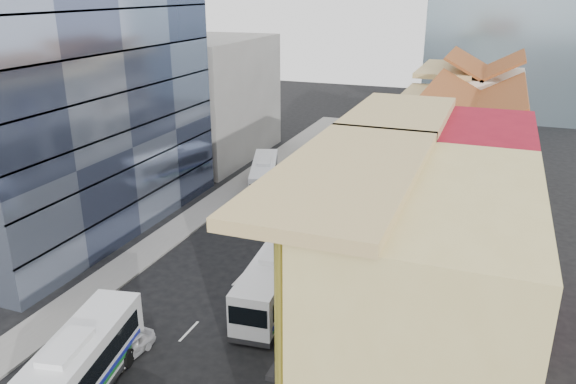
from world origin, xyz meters
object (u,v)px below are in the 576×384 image
at_px(sedan_left, 127,347).
at_px(bus_right, 276,276).
at_px(office_tower, 59,48).
at_px(bus_left_near, 71,375).
at_px(shophouse_tan, 427,317).
at_px(bus_left_far, 264,175).

bearing_deg(sedan_left, bus_right, 63.21).
distance_m(office_tower, bus_right, 25.11).
bearing_deg(bus_left_near, sedan_left, 77.83).
distance_m(bus_left_near, sedan_left, 4.39).
bearing_deg(sedan_left, office_tower, 142.21).
xyz_separation_m(bus_right, sedan_left, (-5.50, -8.59, -1.20)).
distance_m(shophouse_tan, bus_left_far, 34.03).
distance_m(bus_left_near, bus_right, 13.97).
xyz_separation_m(bus_left_near, bus_right, (5.57, 12.81, -0.01)).
bearing_deg(office_tower, shophouse_tan, -24.30).
xyz_separation_m(bus_left_near, bus_left_far, (-3.49, 32.12, -0.17)).
xyz_separation_m(shophouse_tan, office_tower, (-31.00, 14.00, 9.00)).
bearing_deg(bus_left_near, office_tower, 117.81).
xyz_separation_m(office_tower, bus_right, (20.57, -5.77, -13.19)).
relative_size(shophouse_tan, bus_left_far, 1.36).
relative_size(bus_right, sedan_left, 3.15).
relative_size(office_tower, bus_right, 2.66).
distance_m(office_tower, bus_left_near, 27.28).
height_order(office_tower, bus_left_far, office_tower).
bearing_deg(shophouse_tan, office_tower, 155.70).
bearing_deg(bus_right, bus_left_far, 109.63).
height_order(bus_left_far, sedan_left, bus_left_far).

